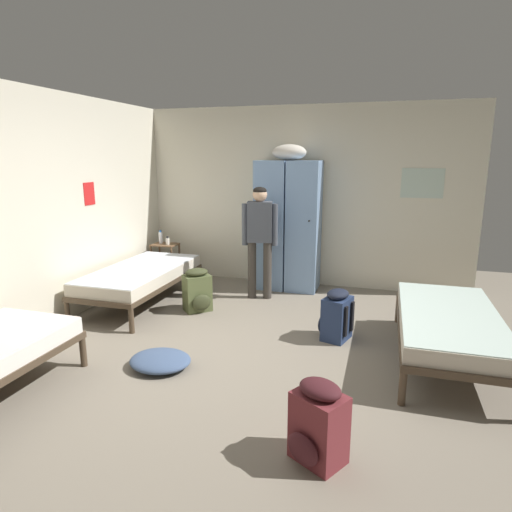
# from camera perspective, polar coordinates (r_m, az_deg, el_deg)

# --- Properties ---
(ground_plane) EXTENTS (8.48, 8.48, 0.00)m
(ground_plane) POSITION_cam_1_polar(r_m,az_deg,el_deg) (4.38, -1.01, -12.96)
(ground_plane) COLOR gray
(room_backdrop) EXTENTS (4.88, 5.36, 2.62)m
(room_backdrop) POSITION_cam_1_polar(r_m,az_deg,el_deg) (5.64, -9.34, 6.63)
(room_backdrop) COLOR beige
(room_backdrop) RESTS_ON ground_plane
(locker_bank) EXTENTS (0.90, 0.55, 2.07)m
(locker_bank) POSITION_cam_1_polar(r_m,az_deg,el_deg) (6.34, 4.20, 4.33)
(locker_bank) COLOR #7A9ECC
(locker_bank) RESTS_ON ground_plane
(shelf_unit) EXTENTS (0.38, 0.30, 0.57)m
(shelf_unit) POSITION_cam_1_polar(r_m,az_deg,el_deg) (7.03, -11.68, -0.24)
(shelf_unit) COLOR brown
(shelf_unit) RESTS_ON ground_plane
(bed_left_rear) EXTENTS (0.90, 1.90, 0.49)m
(bed_left_rear) POSITION_cam_1_polar(r_m,az_deg,el_deg) (5.94, -14.77, -2.48)
(bed_left_rear) COLOR #473828
(bed_left_rear) RESTS_ON ground_plane
(bed_right) EXTENTS (0.90, 1.90, 0.49)m
(bed_right) POSITION_cam_1_polar(r_m,az_deg,el_deg) (4.53, 23.78, -7.99)
(bed_right) COLOR #473828
(bed_right) RESTS_ON ground_plane
(person_traveler) EXTENTS (0.47, 0.25, 1.52)m
(person_traveler) POSITION_cam_1_polar(r_m,az_deg,el_deg) (5.85, 0.50, 3.11)
(person_traveler) COLOR #3D3833
(person_traveler) RESTS_ON ground_plane
(water_bottle) EXTENTS (0.06, 0.06, 0.21)m
(water_bottle) POSITION_cam_1_polar(r_m,az_deg,el_deg) (7.02, -12.30, 2.37)
(water_bottle) COLOR white
(water_bottle) RESTS_ON shelf_unit
(lotion_bottle) EXTENTS (0.06, 0.06, 0.13)m
(lotion_bottle) POSITION_cam_1_polar(r_m,az_deg,el_deg) (6.91, -11.43, 1.92)
(lotion_bottle) COLOR white
(lotion_bottle) RESTS_ON shelf_unit
(backpack_navy) EXTENTS (0.39, 0.38, 0.55)m
(backpack_navy) POSITION_cam_1_polar(r_m,az_deg,el_deg) (4.76, 10.39, -7.64)
(backpack_navy) COLOR navy
(backpack_navy) RESTS_ON ground_plane
(backpack_olive) EXTENTS (0.42, 0.42, 0.55)m
(backpack_olive) POSITION_cam_1_polar(r_m,az_deg,el_deg) (5.55, -7.63, -4.53)
(backpack_olive) COLOR #566038
(backpack_olive) RESTS_ON ground_plane
(backpack_maroon) EXTENTS (0.40, 0.41, 0.55)m
(backpack_maroon) POSITION_cam_1_polar(r_m,az_deg,el_deg) (2.98, 8.06, -20.83)
(backpack_maroon) COLOR maroon
(backpack_maroon) RESTS_ON ground_plane
(clothes_pile_denim) EXTENTS (0.58, 0.49, 0.13)m
(clothes_pile_denim) POSITION_cam_1_polar(r_m,az_deg,el_deg) (4.25, -12.35, -13.15)
(clothes_pile_denim) COLOR #42567A
(clothes_pile_denim) RESTS_ON ground_plane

